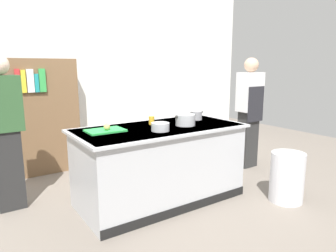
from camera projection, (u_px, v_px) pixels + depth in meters
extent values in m
plane|color=slate|center=(160.00, 199.00, 3.72)|extent=(10.00, 10.00, 0.00)
cube|color=white|center=(93.00, 72.00, 5.14)|extent=(6.40, 0.12, 3.00)
cube|color=#B7BABF|center=(160.00, 164.00, 3.63)|extent=(1.90, 0.90, 0.90)
cube|color=#B7BABF|center=(160.00, 128.00, 3.55)|extent=(1.98, 0.98, 0.03)
cube|color=black|center=(183.00, 210.00, 3.34)|extent=(1.90, 0.01, 0.10)
cube|color=green|center=(105.00, 131.00, 3.30)|extent=(0.40, 0.28, 0.02)
sphere|color=tan|center=(107.00, 127.00, 3.27)|extent=(0.07, 0.07, 0.07)
cylinder|color=#B7BABF|center=(185.00, 120.00, 3.63)|extent=(0.23, 0.23, 0.13)
cube|color=black|center=(176.00, 117.00, 3.54)|extent=(0.04, 0.02, 0.01)
cube|color=black|center=(194.00, 115.00, 3.69)|extent=(0.04, 0.02, 0.01)
cylinder|color=#99999E|center=(196.00, 115.00, 4.01)|extent=(0.15, 0.15, 0.11)
cube|color=black|center=(191.00, 113.00, 3.95)|extent=(0.04, 0.02, 0.01)
cube|color=black|center=(202.00, 112.00, 4.05)|extent=(0.04, 0.02, 0.01)
cylinder|color=#B7BABF|center=(160.00, 127.00, 3.32)|extent=(0.20, 0.20, 0.09)
cylinder|color=yellow|center=(152.00, 120.00, 3.69)|extent=(0.07, 0.07, 0.10)
cylinder|color=silver|center=(287.00, 177.00, 3.62)|extent=(0.39, 0.39, 0.60)
cube|color=#2C2C2C|center=(248.00, 139.00, 4.87)|extent=(0.28, 0.20, 0.90)
cube|color=silver|center=(250.00, 92.00, 4.72)|extent=(0.38, 0.24, 0.60)
sphere|color=#D3AA8C|center=(251.00, 65.00, 4.64)|extent=(0.22, 0.22, 0.22)
cube|color=#232328|center=(256.00, 104.00, 4.66)|extent=(0.34, 0.02, 0.54)
cube|color=#262626|center=(9.00, 170.00, 3.41)|extent=(0.28, 0.20, 0.90)
cube|color=#2E532D|center=(2.00, 104.00, 3.27)|extent=(0.38, 0.24, 0.60)
cube|color=brown|center=(40.00, 117.00, 4.49)|extent=(1.10, 0.28, 1.70)
cube|color=purple|center=(5.00, 85.00, 4.03)|extent=(0.08, 0.03, 0.23)
cube|color=#3351B7|center=(12.00, 84.00, 4.08)|extent=(0.07, 0.03, 0.24)
cube|color=red|center=(18.00, 81.00, 4.11)|extent=(0.06, 0.03, 0.32)
cube|color=yellow|center=(24.00, 81.00, 4.15)|extent=(0.06, 0.03, 0.31)
cube|color=white|center=(30.00, 81.00, 4.20)|extent=(0.09, 0.03, 0.32)
cube|color=teal|center=(37.00, 83.00, 4.25)|extent=(0.05, 0.03, 0.26)
cube|color=green|center=(42.00, 80.00, 4.28)|extent=(0.09, 0.03, 0.33)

